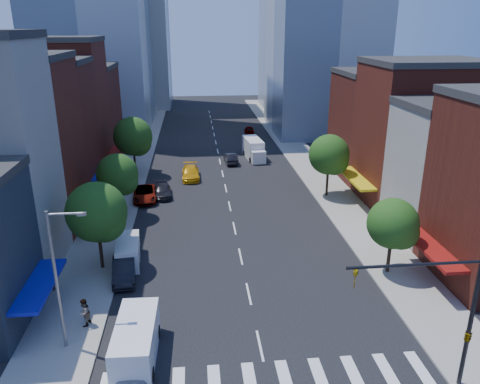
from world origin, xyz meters
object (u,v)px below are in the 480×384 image
at_px(parked_car_third, 145,194).
at_px(cargo_van_near, 136,343).
at_px(taxi, 191,173).
at_px(parked_car_rear, 163,191).
at_px(traffic_car_far, 249,130).
at_px(cargo_van_far, 128,252).
at_px(parked_car_front, 134,366).
at_px(parked_car_second, 124,269).
at_px(pedestrian_far, 84,313).
at_px(box_truck, 254,149).
at_px(pedestrian_near, 53,280).
at_px(traffic_car_oncoming, 231,158).

bearing_deg(parked_car_third, cargo_van_near, -91.41).
bearing_deg(taxi, parked_car_rear, -117.67).
bearing_deg(traffic_car_far, taxi, 71.69).
distance_m(parked_car_rear, cargo_van_far, 16.25).
bearing_deg(parked_car_front, parked_car_second, 100.59).
bearing_deg(traffic_car_far, parked_car_third, 68.70).
distance_m(parked_car_third, pedestrian_far, 23.89).
bearing_deg(cargo_van_near, box_truck, 75.48).
bearing_deg(cargo_van_near, taxi, 86.27).
xyz_separation_m(parked_car_third, cargo_van_far, (0.01, -15.06, 0.22)).
xyz_separation_m(parked_car_front, pedestrian_far, (-3.74, 5.05, 0.39)).
height_order(taxi, pedestrian_near, pedestrian_near).
height_order(traffic_car_far, pedestrian_far, pedestrian_far).
bearing_deg(parked_car_third, traffic_car_far, 58.67).
height_order(parked_car_second, taxi, parked_car_second).
bearing_deg(pedestrian_far, parked_car_front, 56.13).
height_order(cargo_van_far, traffic_car_oncoming, cargo_van_far).
height_order(parked_car_front, pedestrian_near, pedestrian_near).
distance_m(parked_car_second, traffic_car_far, 53.19).
xyz_separation_m(parked_car_second, cargo_van_near, (2.00, -9.85, 0.40)).
relative_size(parked_car_rear, cargo_van_far, 0.97).
bearing_deg(traffic_car_far, traffic_car_oncoming, 79.75).
relative_size(parked_car_second, pedestrian_far, 2.52).
height_order(traffic_car_far, box_truck, box_truck).
xyz_separation_m(parked_car_second, box_truck, (14.65, 34.05, 0.56)).
bearing_deg(parked_car_third, cargo_van_far, -95.52).
relative_size(traffic_car_far, box_truck, 0.57).
bearing_deg(parked_car_rear, cargo_van_far, -102.47).
relative_size(box_truck, pedestrian_far, 3.79).
distance_m(cargo_van_near, box_truck, 45.69).
distance_m(taxi, pedestrian_near, 28.46).
relative_size(cargo_van_near, taxi, 1.06).
xyz_separation_m(cargo_van_near, pedestrian_near, (-7.00, 8.40, -0.28)).
bearing_deg(parked_car_front, pedestrian_near, 126.01).
bearing_deg(box_truck, traffic_car_far, 79.71).
bearing_deg(parked_car_rear, taxi, 57.91).
bearing_deg(pedestrian_far, cargo_van_far, -171.67).
distance_m(parked_car_third, traffic_car_far, 36.79).
distance_m(cargo_van_far, traffic_car_oncoming, 31.20).
bearing_deg(parked_car_front, pedestrian_far, 127.04).
distance_m(taxi, pedestrian_far, 32.10).
distance_m(box_truck, pedestrian_near, 40.58).
height_order(traffic_car_far, pedestrian_near, pedestrian_near).
bearing_deg(pedestrian_near, cargo_van_near, -139.73).
bearing_deg(parked_car_front, parked_car_rear, 90.53).
bearing_deg(pedestrian_far, box_truck, 177.49).
relative_size(parked_car_rear, box_truck, 0.63).
bearing_deg(parked_car_rear, cargo_van_near, -95.45).
distance_m(parked_car_front, cargo_van_far, 13.96).
bearing_deg(cargo_van_far, traffic_car_oncoming, 64.40).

